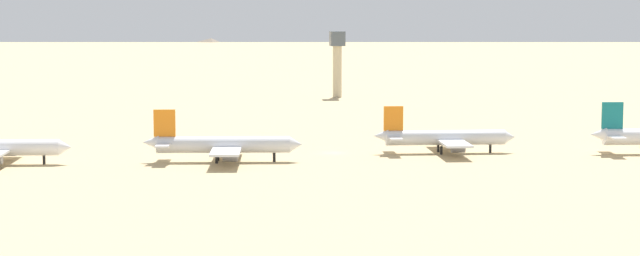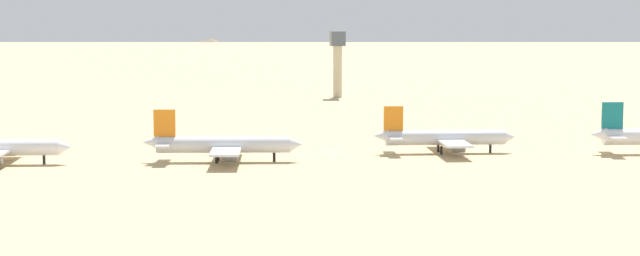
% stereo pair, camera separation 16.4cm
% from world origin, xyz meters
% --- Properties ---
extents(ground, '(4000.00, 4000.00, 0.00)m').
position_xyz_m(ground, '(0.00, 0.00, 0.00)').
color(ground, tan).
extents(ridge_west, '(300.17, 251.47, 67.01)m').
position_xyz_m(ridge_west, '(-13.85, 901.05, 33.51)').
color(ridge_west, '#796B5C').
rests_on(ridge_west, ground).
extents(parked_jet_orange_3, '(34.38, 29.07, 11.35)m').
position_xyz_m(parked_jet_orange_3, '(-25.85, -11.88, 3.72)').
color(parked_jet_orange_3, silver).
rests_on(parked_jet_orange_3, ground).
extents(parked_jet_orange_4, '(32.72, 27.53, 10.81)m').
position_xyz_m(parked_jet_orange_4, '(24.80, -3.76, 3.54)').
color(parked_jet_orange_4, silver).
rests_on(parked_jet_orange_4, ground).
extents(control_tower, '(5.20, 5.20, 23.80)m').
position_xyz_m(control_tower, '(23.06, 153.45, 14.36)').
color(control_tower, '#C6B793').
rests_on(control_tower, ground).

